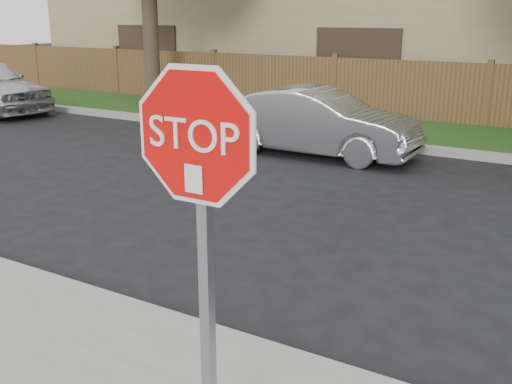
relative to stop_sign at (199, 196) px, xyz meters
The scene contains 6 objects.
ground 2.50m from the stop_sign, 119.45° to the left, with size 90.00×90.00×0.00m, color black.
far_curb 9.82m from the stop_sign, 94.96° to the left, with size 70.00×0.30×0.15m, color gray.
grass_strip 11.45m from the stop_sign, 94.24° to the left, with size 70.00×3.00×0.12m, color #1E4714.
fence 12.95m from the stop_sign, 93.71° to the left, with size 70.00×0.12×1.60m, color brown.
stop_sign is the anchor object (origin of this frame).
sedan_left 9.00m from the stop_sign, 111.15° to the left, with size 1.41×4.05×1.34m, color #9E9EA3.
Camera 1 is at (2.63, -3.90, 2.75)m, focal length 42.00 mm.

